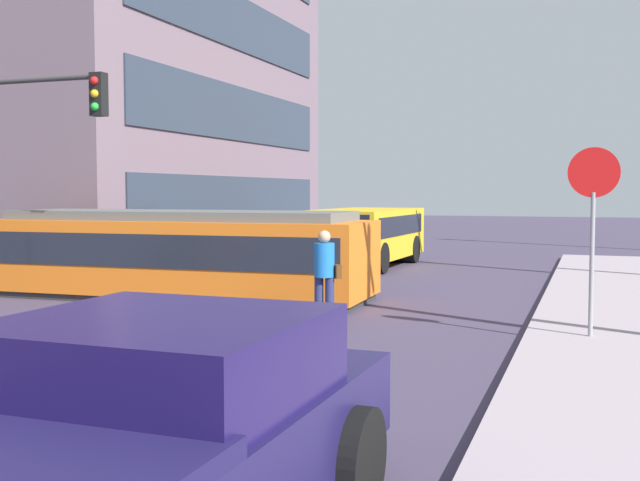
% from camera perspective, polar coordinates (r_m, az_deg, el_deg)
% --- Properties ---
extents(ground_plane, '(120.00, 120.00, 0.00)m').
position_cam_1_polar(ground_plane, '(15.56, -3.96, -5.03)').
color(ground_plane, '#423850').
extents(lane_stripe_2, '(0.16, 2.40, 0.01)m').
position_cam_1_polar(lane_stripe_2, '(12.06, -11.67, -7.63)').
color(lane_stripe_2, silver).
rests_on(lane_stripe_2, ground).
extents(lane_stripe_3, '(0.16, 2.40, 0.01)m').
position_cam_1_polar(lane_stripe_3, '(21.82, 3.13, -2.51)').
color(lane_stripe_3, silver).
rests_on(lane_stripe_3, ground).
extents(lane_stripe_4, '(0.16, 2.40, 0.01)m').
position_cam_1_polar(lane_stripe_4, '(27.60, 6.68, -1.23)').
color(lane_stripe_4, silver).
rests_on(lane_stripe_4, ground).
extents(corner_building, '(17.97, 16.75, 12.80)m').
position_cam_1_polar(corner_building, '(32.88, -20.50, 10.52)').
color(corner_building, slate).
rests_on(corner_building, ground).
extents(streetcar_tram, '(8.55, 2.76, 1.93)m').
position_cam_1_polar(streetcar_tram, '(17.16, -10.40, -0.92)').
color(streetcar_tram, orange).
rests_on(streetcar_tram, ground).
extents(city_bus, '(2.68, 5.77, 1.79)m').
position_cam_1_polar(city_bus, '(23.95, 3.20, 0.51)').
color(city_bus, gold).
rests_on(city_bus, ground).
extents(pedestrian_crossing, '(0.50, 0.36, 1.67)m').
position_cam_1_polar(pedestrian_crossing, '(13.46, 0.36, -2.33)').
color(pedestrian_crossing, navy).
rests_on(pedestrian_crossing, ground).
extents(pickup_truck_parked, '(2.33, 5.03, 1.55)m').
position_cam_1_polar(pickup_truck_parked, '(4.84, -14.97, -15.20)').
color(pickup_truck_parked, '#1B1642').
rests_on(pickup_truck_parked, ground).
extents(stop_sign, '(0.76, 0.07, 2.88)m').
position_cam_1_polar(stop_sign, '(12.32, 19.66, 2.72)').
color(stop_sign, gray).
rests_on(stop_sign, sidewalk_curb_right).
extents(traffic_light_mast, '(3.15, 0.33, 4.79)m').
position_cam_1_polar(traffic_light_mast, '(16.70, -20.76, 6.99)').
color(traffic_light_mast, '#333333').
rests_on(traffic_light_mast, ground).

